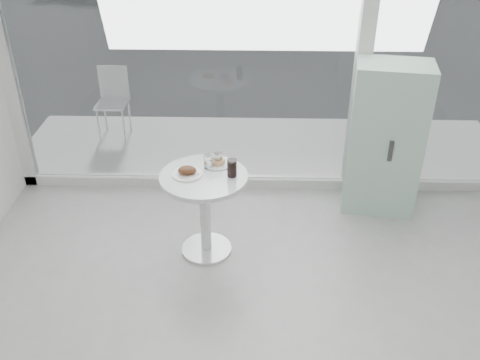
{
  "coord_description": "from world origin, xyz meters",
  "views": [
    {
      "loc": [
        -0.11,
        -1.8,
        2.97
      ],
      "look_at": [
        -0.2,
        1.7,
        0.85
      ],
      "focal_mm": 40.0,
      "sensor_mm": 36.0,
      "label": 1
    }
  ],
  "objects_px": {
    "mint_cabinet": "(385,139)",
    "cola_glass": "(232,168)",
    "water_tumbler_b": "(218,159)",
    "water_tumbler_a": "(208,162)",
    "main_table": "(205,198)",
    "plate_fritter": "(188,172)",
    "plate_donut": "(218,162)",
    "patio_chair": "(113,97)"
  },
  "relations": [
    {
      "from": "patio_chair",
      "to": "cola_glass",
      "type": "height_order",
      "value": "cola_glass"
    },
    {
      "from": "mint_cabinet",
      "to": "plate_donut",
      "type": "relative_size",
      "value": 6.34
    },
    {
      "from": "patio_chair",
      "to": "plate_donut",
      "type": "distance_m",
      "value": 2.47
    },
    {
      "from": "patio_chair",
      "to": "water_tumbler_a",
      "type": "bearing_deg",
      "value": -56.59
    },
    {
      "from": "main_table",
      "to": "mint_cabinet",
      "type": "xyz_separation_m",
      "value": [
        1.63,
        0.77,
        0.18
      ]
    },
    {
      "from": "water_tumbler_b",
      "to": "plate_donut",
      "type": "bearing_deg",
      "value": 161.61
    },
    {
      "from": "main_table",
      "to": "cola_glass",
      "type": "relative_size",
      "value": 5.12
    },
    {
      "from": "plate_donut",
      "to": "cola_glass",
      "type": "xyz_separation_m",
      "value": [
        0.13,
        -0.19,
        0.05
      ]
    },
    {
      "from": "mint_cabinet",
      "to": "patio_chair",
      "type": "relative_size",
      "value": 1.76
    },
    {
      "from": "mint_cabinet",
      "to": "water_tumbler_a",
      "type": "relative_size",
      "value": 12.7
    },
    {
      "from": "main_table",
      "to": "plate_donut",
      "type": "bearing_deg",
      "value": 60.39
    },
    {
      "from": "patio_chair",
      "to": "water_tumbler_b",
      "type": "bearing_deg",
      "value": -54.41
    },
    {
      "from": "mint_cabinet",
      "to": "main_table",
      "type": "bearing_deg",
      "value": -145.57
    },
    {
      "from": "main_table",
      "to": "patio_chair",
      "type": "bearing_deg",
      "value": 120.05
    },
    {
      "from": "plate_fritter",
      "to": "water_tumbler_b",
      "type": "xyz_separation_m",
      "value": [
        0.23,
        0.17,
        0.02
      ]
    },
    {
      "from": "patio_chair",
      "to": "cola_glass",
      "type": "relative_size",
      "value": 5.49
    },
    {
      "from": "plate_fritter",
      "to": "cola_glass",
      "type": "relative_size",
      "value": 1.65
    },
    {
      "from": "main_table",
      "to": "mint_cabinet",
      "type": "height_order",
      "value": "mint_cabinet"
    },
    {
      "from": "plate_fritter",
      "to": "water_tumbler_a",
      "type": "xyz_separation_m",
      "value": [
        0.16,
        0.12,
        0.02
      ]
    },
    {
      "from": "plate_fritter",
      "to": "water_tumbler_b",
      "type": "height_order",
      "value": "water_tumbler_b"
    },
    {
      "from": "mint_cabinet",
      "to": "water_tumbler_a",
      "type": "bearing_deg",
      "value": -148.94
    },
    {
      "from": "mint_cabinet",
      "to": "cola_glass",
      "type": "height_order",
      "value": "mint_cabinet"
    },
    {
      "from": "mint_cabinet",
      "to": "plate_fritter",
      "type": "bearing_deg",
      "value": -147.37
    },
    {
      "from": "mint_cabinet",
      "to": "patio_chair",
      "type": "distance_m",
      "value": 3.25
    },
    {
      "from": "main_table",
      "to": "water_tumbler_b",
      "type": "height_order",
      "value": "water_tumbler_b"
    },
    {
      "from": "plate_fritter",
      "to": "water_tumbler_b",
      "type": "relative_size",
      "value": 2.24
    },
    {
      "from": "mint_cabinet",
      "to": "cola_glass",
      "type": "distance_m",
      "value": 1.6
    },
    {
      "from": "mint_cabinet",
      "to": "plate_fritter",
      "type": "relative_size",
      "value": 5.87
    },
    {
      "from": "cola_glass",
      "to": "plate_fritter",
      "type": "bearing_deg",
      "value": 177.93
    },
    {
      "from": "water_tumbler_a",
      "to": "water_tumbler_b",
      "type": "height_order",
      "value": "water_tumbler_a"
    },
    {
      "from": "water_tumbler_b",
      "to": "cola_glass",
      "type": "xyz_separation_m",
      "value": [
        0.12,
        -0.18,
        0.02
      ]
    },
    {
      "from": "cola_glass",
      "to": "plate_donut",
      "type": "bearing_deg",
      "value": 124.52
    },
    {
      "from": "main_table",
      "to": "cola_glass",
      "type": "xyz_separation_m",
      "value": [
        0.23,
        -0.01,
        0.29
      ]
    },
    {
      "from": "water_tumbler_b",
      "to": "mint_cabinet",
      "type": "bearing_deg",
      "value": 21.42
    },
    {
      "from": "main_table",
      "to": "patio_chair",
      "type": "distance_m",
      "value": 2.56
    },
    {
      "from": "plate_fritter",
      "to": "water_tumbler_a",
      "type": "distance_m",
      "value": 0.2
    },
    {
      "from": "water_tumbler_a",
      "to": "water_tumbler_b",
      "type": "distance_m",
      "value": 0.09
    },
    {
      "from": "mint_cabinet",
      "to": "plate_fritter",
      "type": "height_order",
      "value": "mint_cabinet"
    },
    {
      "from": "main_table",
      "to": "plate_donut",
      "type": "height_order",
      "value": "plate_donut"
    },
    {
      "from": "mint_cabinet",
      "to": "patio_chair",
      "type": "xyz_separation_m",
      "value": [
        -2.91,
        1.44,
        -0.21
      ]
    },
    {
      "from": "plate_donut",
      "to": "water_tumbler_a",
      "type": "distance_m",
      "value": 0.1
    },
    {
      "from": "water_tumbler_a",
      "to": "cola_glass",
      "type": "relative_size",
      "value": 0.76
    }
  ]
}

